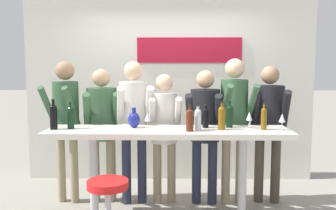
% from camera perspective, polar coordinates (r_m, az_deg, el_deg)
% --- Properties ---
extents(back_wall, '(4.19, 0.12, 2.80)m').
position_cam_1_polar(back_wall, '(5.50, 0.25, 3.12)').
color(back_wall, silver).
rests_on(back_wall, ground_plane).
extents(tasting_table, '(2.59, 0.58, 1.02)m').
position_cam_1_polar(tasting_table, '(4.02, -0.02, -5.83)').
color(tasting_table, silver).
rests_on(tasting_table, ground_plane).
extents(bar_stool, '(0.40, 0.40, 0.66)m').
position_cam_1_polar(bar_stool, '(3.57, -9.13, -14.69)').
color(bar_stool, '#B2B2B7').
rests_on(bar_stool, ground_plane).
extents(person_far_left, '(0.43, 0.56, 1.74)m').
position_cam_1_polar(person_far_left, '(4.71, -15.32, -1.39)').
color(person_far_left, gray).
rests_on(person_far_left, ground_plane).
extents(person_left, '(0.49, 0.59, 1.65)m').
position_cam_1_polar(person_left, '(4.65, -10.01, -2.36)').
color(person_left, gray).
rests_on(person_left, ground_plane).
extents(person_center_left, '(0.48, 0.59, 1.74)m').
position_cam_1_polar(person_center_left, '(4.53, -5.23, -1.69)').
color(person_center_left, '#23283D').
rests_on(person_center_left, ground_plane).
extents(person_center, '(0.40, 0.51, 1.59)m').
position_cam_1_polar(person_center, '(4.53, -0.55, -2.86)').
color(person_center, gray).
rests_on(person_center, ground_plane).
extents(person_center_right, '(0.47, 0.56, 1.64)m').
position_cam_1_polar(person_center_right, '(4.52, 5.65, -2.63)').
color(person_center_right, '#23283D').
rests_on(person_center_right, ground_plane).
extents(person_right, '(0.44, 0.57, 1.78)m').
position_cam_1_polar(person_right, '(4.57, 10.06, -1.31)').
color(person_right, gray).
rests_on(person_right, ground_plane).
extents(person_far_right, '(0.48, 0.58, 1.69)m').
position_cam_1_polar(person_far_right, '(4.71, 15.11, -2.06)').
color(person_far_right, '#473D33').
rests_on(person_far_right, ground_plane).
extents(wine_bottle_0, '(0.06, 0.06, 0.29)m').
position_cam_1_polar(wine_bottle_0, '(4.08, 14.40, -1.85)').
color(wine_bottle_0, brown).
rests_on(wine_bottle_0, tasting_table).
extents(wine_bottle_1, '(0.08, 0.08, 0.30)m').
position_cam_1_polar(wine_bottle_1, '(3.99, 8.20, -1.79)').
color(wine_bottle_1, brown).
rests_on(wine_bottle_1, tasting_table).
extents(wine_bottle_2, '(0.08, 0.08, 0.32)m').
position_cam_1_polar(wine_bottle_2, '(4.15, -17.05, -1.53)').
color(wine_bottle_2, black).
rests_on(wine_bottle_2, tasting_table).
extents(wine_bottle_3, '(0.08, 0.08, 0.29)m').
position_cam_1_polar(wine_bottle_3, '(4.14, 9.35, -1.53)').
color(wine_bottle_3, black).
rests_on(wine_bottle_3, tasting_table).
extents(wine_bottle_4, '(0.07, 0.07, 0.27)m').
position_cam_1_polar(wine_bottle_4, '(3.94, 4.57, -2.04)').
color(wine_bottle_4, '#B7BCC1').
rests_on(wine_bottle_4, tasting_table).
extents(wine_bottle_5, '(0.07, 0.07, 0.29)m').
position_cam_1_polar(wine_bottle_5, '(4.14, -14.63, -1.68)').
color(wine_bottle_5, black).
rests_on(wine_bottle_5, tasting_table).
extents(wine_bottle_6, '(0.08, 0.08, 0.27)m').
position_cam_1_polar(wine_bottle_6, '(3.86, 3.35, -2.13)').
color(wine_bottle_6, '#4C1E0F').
rests_on(wine_bottle_6, tasting_table).
extents(wine_bottle_7, '(0.07, 0.07, 0.26)m').
position_cam_1_polar(wine_bottle_7, '(4.09, 5.75, -1.81)').
color(wine_bottle_7, black).
rests_on(wine_bottle_7, tasting_table).
extents(wine_glass_0, '(0.07, 0.07, 0.18)m').
position_cam_1_polar(wine_glass_0, '(3.99, -3.13, -1.90)').
color(wine_glass_0, silver).
rests_on(wine_glass_0, tasting_table).
extents(wine_glass_1, '(0.07, 0.07, 0.18)m').
position_cam_1_polar(wine_glass_1, '(4.09, 17.00, -1.97)').
color(wine_glass_1, silver).
rests_on(wine_glass_1, tasting_table).
extents(wine_glass_2, '(0.07, 0.07, 0.18)m').
position_cam_1_polar(wine_glass_2, '(4.13, 12.28, -1.75)').
color(wine_glass_2, silver).
rests_on(wine_glass_2, tasting_table).
extents(decorative_vase, '(0.13, 0.13, 0.22)m').
position_cam_1_polar(decorative_vase, '(4.09, -5.20, -2.22)').
color(decorative_vase, navy).
rests_on(decorative_vase, tasting_table).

